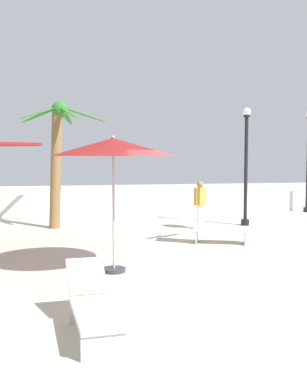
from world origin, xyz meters
name	(u,v)px	position (x,y,z in m)	size (l,w,h in m)	color
ground_plane	(185,273)	(0.00, 0.00, 0.00)	(56.00, 56.00, 0.00)	beige
boundary_wall	(124,204)	(0.00, 9.52, 0.43)	(25.20, 0.30, 0.86)	silver
patio_umbrella_2	(113,148)	(-1.41, 0.38, 2.54)	(2.53, 2.53, 2.80)	#333338
palm_tree_0	(57,148)	(-2.57, 6.50, 2.62)	(2.87, 2.99, 4.15)	brown
lamp_post_0	(246,164)	(3.70, 5.88, 2.10)	(0.28, 0.28, 3.99)	black
lounge_chair_1	(212,229)	(1.56, 3.00, 0.40)	(1.95, 1.16, 0.84)	#B7B7BC
lounge_chair_2	(93,303)	(-2.05, -2.83, 0.40)	(0.70, 1.91, 0.83)	#B7B7BC
guest_0	(200,200)	(1.95, 5.43, 0.94)	(0.44, 0.42, 1.56)	silver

